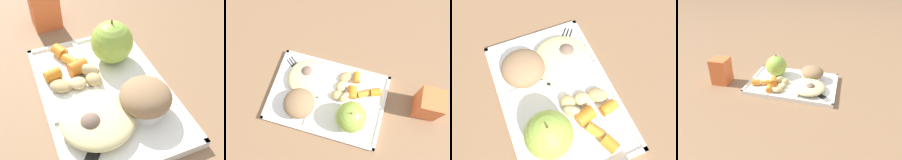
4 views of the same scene
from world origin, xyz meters
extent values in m
plane|color=#846042|center=(0.00, 0.00, 0.00)|extent=(6.00, 6.00, 0.00)
cube|color=white|center=(0.00, 0.00, 0.01)|extent=(0.33, 0.23, 0.01)
cube|color=white|center=(0.00, -0.11, 0.01)|extent=(0.33, 0.01, 0.01)
cube|color=white|center=(0.00, 0.11, 0.01)|extent=(0.33, 0.01, 0.01)
cube|color=white|center=(-0.16, 0.00, 0.01)|extent=(0.01, 0.23, 0.01)
cube|color=white|center=(0.16, 0.00, 0.01)|extent=(0.01, 0.23, 0.01)
cube|color=white|center=(0.04, 0.00, 0.01)|extent=(0.01, 0.21, 0.01)
cube|color=white|center=(-0.08, -0.01, 0.01)|extent=(0.15, 0.01, 0.01)
sphere|color=#93B742|center=(-0.08, 0.05, 0.05)|extent=(0.09, 0.09, 0.09)
cylinder|color=#4C381E|center=(-0.08, 0.05, 0.10)|extent=(0.00, 0.00, 0.01)
cylinder|color=silver|center=(0.07, 0.05, 0.02)|extent=(0.07, 0.07, 0.02)
ellipsoid|color=#93704C|center=(0.07, 0.05, 0.04)|extent=(0.09, 0.09, 0.05)
cylinder|color=orange|center=(-0.07, -0.08, 0.02)|extent=(0.03, 0.04, 0.02)
cylinder|color=orange|center=(-0.10, -0.04, 0.02)|extent=(0.04, 0.03, 0.02)
cylinder|color=orange|center=(-0.13, -0.05, 0.02)|extent=(0.04, 0.03, 0.02)
cylinder|color=orange|center=(-0.07, -0.03, 0.02)|extent=(0.04, 0.04, 0.03)
ellipsoid|color=tan|center=(-0.03, -0.01, 0.02)|extent=(0.04, 0.04, 0.02)
ellipsoid|color=tan|center=(-0.03, -0.04, 0.02)|extent=(0.04, 0.04, 0.02)
ellipsoid|color=tan|center=(-0.05, -0.01, 0.02)|extent=(0.04, 0.04, 0.03)
ellipsoid|color=tan|center=(-0.03, -0.07, 0.02)|extent=(0.05, 0.05, 0.02)
ellipsoid|color=beige|center=(0.07, -0.04, 0.03)|extent=(0.13, 0.12, 0.03)
sphere|color=#755B4C|center=(0.08, -0.05, 0.03)|extent=(0.04, 0.04, 0.04)
sphere|color=brown|center=(0.08, -0.06, 0.02)|extent=(0.03, 0.03, 0.03)
sphere|color=#755B4C|center=(0.04, -0.03, 0.03)|extent=(0.03, 0.03, 0.03)
cube|color=black|center=(0.07, -0.02, 0.01)|extent=(0.08, 0.07, 0.00)
cube|color=black|center=(0.12, -0.06, 0.01)|extent=(0.04, 0.04, 0.00)
cylinder|color=black|center=(0.14, -0.09, 0.01)|extent=(0.02, 0.02, 0.00)
cylinder|color=black|center=(0.14, -0.08, 0.01)|extent=(0.02, 0.02, 0.00)
cylinder|color=black|center=(0.15, -0.08, 0.01)|extent=(0.02, 0.02, 0.00)
cube|color=orange|center=(-0.28, -0.05, 0.05)|extent=(0.07, 0.07, 0.10)
camera|label=1|loc=(0.34, -0.12, 0.39)|focal=45.62mm
camera|label=2|loc=(-0.09, 0.19, 0.71)|focal=39.73mm
camera|label=3|loc=(-0.19, 0.06, 0.45)|focal=37.47mm
camera|label=4|loc=(0.18, -0.69, 0.42)|focal=33.86mm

